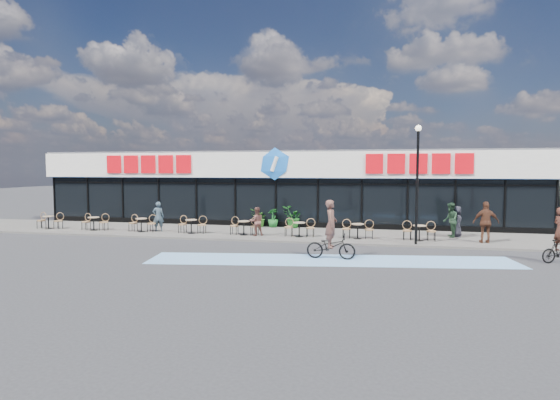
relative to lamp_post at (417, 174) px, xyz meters
name	(u,v)px	position (x,y,z in m)	size (l,w,h in m)	color
ground	(242,249)	(-7.52, -2.30, -3.27)	(120.00, 120.00, 0.00)	#28282B
sidewalk	(266,233)	(-7.52, 2.20, -3.22)	(44.00, 5.00, 0.10)	#5E5A53
bike_lane	(330,260)	(-3.52, -3.80, -3.26)	(14.00, 2.20, 0.01)	#6898C6
building	(285,187)	(-7.52, 7.63, -0.93)	(30.60, 6.57, 4.75)	black
lamp_post	(417,174)	(0.00, 0.00, 0.00)	(0.28, 0.28, 5.36)	black
bistro_set_0	(50,221)	(-20.02, 1.17, -2.71)	(1.54, 0.62, 0.90)	tan
bistro_set_1	(95,222)	(-17.12, 1.17, -2.71)	(1.54, 0.62, 0.90)	tan
bistro_set_2	(142,223)	(-14.23, 1.17, -2.71)	(1.54, 0.62, 0.90)	tan
bistro_set_3	(192,225)	(-11.33, 1.17, -2.71)	(1.54, 0.62, 0.90)	tan
bistro_set_4	(244,226)	(-8.43, 1.17, -2.71)	(1.54, 0.62, 0.90)	tan
bistro_set_5	(300,228)	(-5.53, 1.17, -2.71)	(1.54, 0.62, 0.90)	tan
bistro_set_6	(358,229)	(-2.64, 1.17, -2.71)	(1.54, 0.62, 0.90)	tan
bistro_set_7	(419,231)	(0.26, 1.17, -2.71)	(1.54, 0.62, 0.90)	tan
potted_plant_left	(259,218)	(-8.46, 4.33, -2.64)	(0.96, 0.83, 1.07)	#245618
potted_plant_mid	(273,218)	(-7.63, 4.36, -2.62)	(0.62, 0.62, 1.10)	#1A5B21
potted_plant_right	(293,217)	(-6.46, 4.34, -2.54)	(1.14, 0.98, 1.26)	#185619
patron_left	(158,216)	(-13.41, 1.44, -2.36)	(0.59, 0.39, 1.63)	#2F3E49
patron_right	(257,221)	(-7.73, 1.02, -2.44)	(0.71, 0.55, 1.46)	brown
pedestrian_a	(450,220)	(1.88, 2.43, -2.30)	(0.85, 0.66, 1.74)	#1C3320
pedestrian_b	(457,222)	(2.22, 2.68, -2.40)	(0.76, 0.49, 1.55)	black
pedestrian_c	(486,222)	(3.18, 1.05, -2.21)	(1.13, 0.47, 1.92)	#4D2A1B
cyclist_a	(331,239)	(-3.53, -3.54, -2.50)	(1.93, 0.73, 2.31)	black
cyclist_b	(560,242)	(4.90, -2.56, -2.48)	(1.53, 0.92, 2.10)	black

